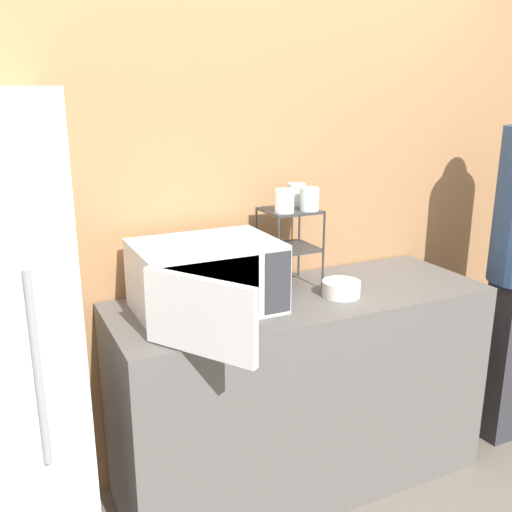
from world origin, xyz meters
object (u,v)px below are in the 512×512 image
Objects in this scene: glass_front_right at (309,199)px; microwave at (206,278)px; bowl at (341,289)px; glass_front_left at (284,201)px; dish_rack at (290,231)px; glass_back_right at (296,194)px.

microwave is at bearing -172.33° from glass_front_right.
microwave is 4.70× the size of bowl.
glass_front_left is at bearing 174.66° from glass_front_right.
glass_front_right is (0.06, -0.06, 0.15)m from dish_rack.
glass_front_left reaches higher than microwave.
glass_back_right reaches higher than bowl.
glass_front_left is 0.60× the size of bowl.
glass_front_left and glass_back_right have the same top height.
glass_front_right is 0.60× the size of bowl.
dish_rack is 2.14× the size of bowl.
glass_front_right reaches higher than microwave.
dish_rack is at bearing -136.68° from glass_back_right.
glass_front_right is 0.41m from bowl.
glass_front_left is 1.00× the size of glass_front_right.
glass_back_right reaches higher than microwave.
glass_back_right is at bearing 43.12° from glass_front_left.
bowl is at bearing -40.08° from glass_front_left.
glass_back_right is at bearing 104.04° from bowl.
dish_rack is 3.54× the size of glass_front_left.
glass_back_right is at bearing 20.77° from microwave.
microwave is at bearing -163.54° from dish_rack.
glass_front_left reaches higher than dish_rack.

